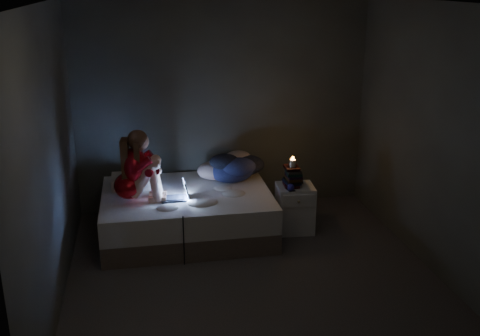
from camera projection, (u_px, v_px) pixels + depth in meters
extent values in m
cube|color=#333130|center=(253.00, 278.00, 5.51)|extent=(3.60, 3.80, 0.02)
cube|color=silver|center=(256.00, 1.00, 4.67)|extent=(3.60, 3.80, 0.02)
cube|color=#595D55|center=(223.00, 106.00, 6.87)|extent=(3.60, 0.02, 2.60)
cube|color=#595D55|center=(320.00, 244.00, 3.31)|extent=(3.60, 0.02, 2.60)
cube|color=#595D55|center=(48.00, 162.00, 4.78)|extent=(0.02, 3.80, 2.60)
cube|color=#595D55|center=(437.00, 141.00, 5.40)|extent=(0.02, 3.80, 2.60)
cube|color=silver|center=(133.00, 181.00, 6.41)|extent=(0.48, 0.34, 0.14)
cube|color=silver|center=(295.00, 208.00, 6.44)|extent=(0.44, 0.40, 0.55)
cylinder|color=beige|center=(293.00, 163.00, 6.28)|extent=(0.07, 0.07, 0.08)
cube|color=black|center=(291.00, 189.00, 6.23)|extent=(0.10, 0.15, 0.01)
sphere|color=navy|center=(292.00, 187.00, 6.19)|extent=(0.08, 0.08, 0.08)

